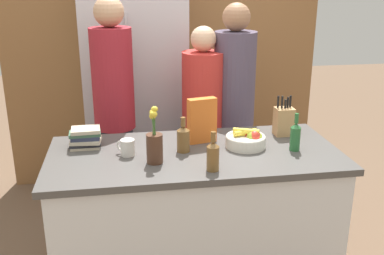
{
  "coord_description": "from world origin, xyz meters",
  "views": [
    {
      "loc": [
        -0.41,
        -2.48,
        1.94
      ],
      "look_at": [
        0.0,
        0.1,
        1.06
      ],
      "focal_mm": 42.0,
      "sensor_mm": 36.0,
      "label": 1
    }
  ],
  "objects_px": {
    "knife_block": "(284,121)",
    "bottle_wine": "(183,138)",
    "flower_vase": "(154,144)",
    "person_in_blue": "(203,119)",
    "fruit_bowl": "(247,139)",
    "person_in_red_tee": "(234,105)",
    "bottle_oil": "(213,155)",
    "coffee_mug": "(127,147)",
    "book_stack": "(86,138)",
    "cereal_box": "(202,120)",
    "bottle_vinegar": "(295,136)",
    "refrigerator": "(136,87)",
    "person_at_sink": "(114,105)"
  },
  "relations": [
    {
      "from": "knife_block",
      "to": "bottle_wine",
      "type": "height_order",
      "value": "knife_block"
    },
    {
      "from": "flower_vase",
      "to": "person_in_blue",
      "type": "xyz_separation_m",
      "value": [
        0.43,
        0.86,
        -0.15
      ]
    },
    {
      "from": "fruit_bowl",
      "to": "person_in_red_tee",
      "type": "bearing_deg",
      "value": 82.57
    },
    {
      "from": "flower_vase",
      "to": "bottle_oil",
      "type": "relative_size",
      "value": 1.49
    },
    {
      "from": "coffee_mug",
      "to": "book_stack",
      "type": "bearing_deg",
      "value": 145.09
    },
    {
      "from": "knife_block",
      "to": "cereal_box",
      "type": "relative_size",
      "value": 0.93
    },
    {
      "from": "fruit_bowl",
      "to": "knife_block",
      "type": "distance_m",
      "value": 0.35
    },
    {
      "from": "fruit_bowl",
      "to": "flower_vase",
      "type": "bearing_deg",
      "value": -164.92
    },
    {
      "from": "person_in_red_tee",
      "to": "bottle_wine",
      "type": "bearing_deg",
      "value": -124.58
    },
    {
      "from": "flower_vase",
      "to": "cereal_box",
      "type": "height_order",
      "value": "flower_vase"
    },
    {
      "from": "book_stack",
      "to": "bottle_vinegar",
      "type": "height_order",
      "value": "bottle_vinegar"
    },
    {
      "from": "fruit_bowl",
      "to": "bottle_oil",
      "type": "relative_size",
      "value": 1.11
    },
    {
      "from": "knife_block",
      "to": "flower_vase",
      "type": "bearing_deg",
      "value": -159.28
    },
    {
      "from": "refrigerator",
      "to": "cereal_box",
      "type": "xyz_separation_m",
      "value": [
        0.37,
        -1.25,
        0.07
      ]
    },
    {
      "from": "refrigerator",
      "to": "bottle_wine",
      "type": "distance_m",
      "value": 1.42
    },
    {
      "from": "bottle_vinegar",
      "to": "person_in_red_tee",
      "type": "xyz_separation_m",
      "value": [
        -0.17,
        0.81,
        -0.03
      ]
    },
    {
      "from": "knife_block",
      "to": "bottle_vinegar",
      "type": "height_order",
      "value": "knife_block"
    },
    {
      "from": "coffee_mug",
      "to": "person_at_sink",
      "type": "distance_m",
      "value": 0.73
    },
    {
      "from": "refrigerator",
      "to": "bottle_wine",
      "type": "height_order",
      "value": "refrigerator"
    },
    {
      "from": "cereal_box",
      "to": "coffee_mug",
      "type": "height_order",
      "value": "cereal_box"
    },
    {
      "from": "bottle_vinegar",
      "to": "knife_block",
      "type": "bearing_deg",
      "value": 84.09
    },
    {
      "from": "knife_block",
      "to": "coffee_mug",
      "type": "distance_m",
      "value": 1.05
    },
    {
      "from": "fruit_bowl",
      "to": "bottle_vinegar",
      "type": "xyz_separation_m",
      "value": [
        0.27,
        -0.1,
        0.04
      ]
    },
    {
      "from": "coffee_mug",
      "to": "bottle_wine",
      "type": "xyz_separation_m",
      "value": [
        0.33,
        0.01,
        0.04
      ]
    },
    {
      "from": "bottle_vinegar",
      "to": "person_in_blue",
      "type": "xyz_separation_m",
      "value": [
        -0.42,
        0.8,
        -0.12
      ]
    },
    {
      "from": "book_stack",
      "to": "bottle_oil",
      "type": "height_order",
      "value": "bottle_oil"
    },
    {
      "from": "cereal_box",
      "to": "person_at_sink",
      "type": "xyz_separation_m",
      "value": [
        -0.55,
        0.57,
        -0.04
      ]
    },
    {
      "from": "fruit_bowl",
      "to": "person_at_sink",
      "type": "relative_size",
      "value": 0.14
    },
    {
      "from": "knife_block",
      "to": "bottle_wine",
      "type": "xyz_separation_m",
      "value": [
        -0.7,
        -0.19,
        -0.01
      ]
    },
    {
      "from": "fruit_bowl",
      "to": "person_in_red_tee",
      "type": "relative_size",
      "value": 0.14
    },
    {
      "from": "fruit_bowl",
      "to": "bottle_wine",
      "type": "relative_size",
      "value": 1.14
    },
    {
      "from": "knife_block",
      "to": "cereal_box",
      "type": "distance_m",
      "value": 0.56
    },
    {
      "from": "refrigerator",
      "to": "flower_vase",
      "type": "distance_m",
      "value": 1.54
    },
    {
      "from": "flower_vase",
      "to": "person_in_red_tee",
      "type": "distance_m",
      "value": 1.1
    },
    {
      "from": "bottle_oil",
      "to": "person_at_sink",
      "type": "relative_size",
      "value": 0.12
    },
    {
      "from": "fruit_bowl",
      "to": "person_in_blue",
      "type": "bearing_deg",
      "value": 102.06
    },
    {
      "from": "knife_block",
      "to": "book_stack",
      "type": "xyz_separation_m",
      "value": [
        -1.28,
        -0.03,
        -0.04
      ]
    },
    {
      "from": "coffee_mug",
      "to": "person_in_blue",
      "type": "xyz_separation_m",
      "value": [
        0.59,
        0.73,
        -0.08
      ]
    },
    {
      "from": "fruit_bowl",
      "to": "cereal_box",
      "type": "bearing_deg",
      "value": 154.08
    },
    {
      "from": "flower_vase",
      "to": "book_stack",
      "type": "height_order",
      "value": "flower_vase"
    },
    {
      "from": "flower_vase",
      "to": "bottle_vinegar",
      "type": "bearing_deg",
      "value": 3.77
    },
    {
      "from": "fruit_bowl",
      "to": "knife_block",
      "type": "bearing_deg",
      "value": 30.65
    },
    {
      "from": "knife_block",
      "to": "flower_vase",
      "type": "distance_m",
      "value": 0.94
    },
    {
      "from": "cereal_box",
      "to": "bottle_vinegar",
      "type": "height_order",
      "value": "cereal_box"
    },
    {
      "from": "refrigerator",
      "to": "fruit_bowl",
      "type": "height_order",
      "value": "refrigerator"
    },
    {
      "from": "person_at_sink",
      "to": "coffee_mug",
      "type": "bearing_deg",
      "value": -91.99
    },
    {
      "from": "bottle_vinegar",
      "to": "bottle_wine",
      "type": "xyz_separation_m",
      "value": [
        -0.67,
        0.09,
        -0.01
      ]
    },
    {
      "from": "bottle_wine",
      "to": "person_at_sink",
      "type": "xyz_separation_m",
      "value": [
        -0.41,
        0.71,
        0.02
      ]
    },
    {
      "from": "bottle_vinegar",
      "to": "bottle_wine",
      "type": "bearing_deg",
      "value": 172.71
    },
    {
      "from": "knife_block",
      "to": "cereal_box",
      "type": "bearing_deg",
      "value": -175.08
    }
  ]
}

